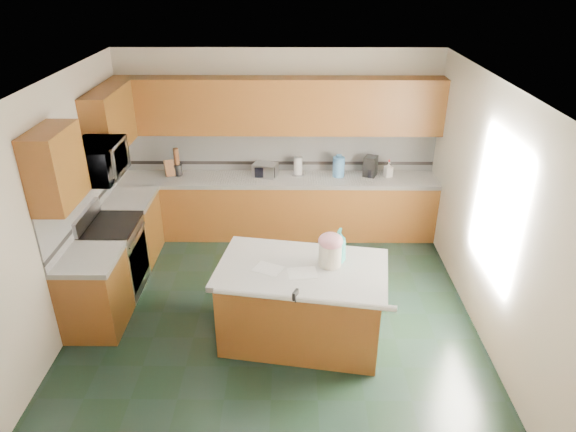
{
  "coord_description": "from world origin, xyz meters",
  "views": [
    {
      "loc": [
        0.2,
        -4.93,
        3.78
      ],
      "look_at": [
        0.15,
        0.35,
        1.12
      ],
      "focal_mm": 32.0,
      "sensor_mm": 36.0,
      "label": 1
    }
  ],
  "objects_px": {
    "island_base": "(302,306)",
    "treat_jar": "(330,254)",
    "soap_bottle_island": "(339,245)",
    "coffee_maker": "(370,166)",
    "island_top": "(302,270)",
    "knife_block": "(169,168)",
    "toaster_oven": "(265,170)"
  },
  "relations": [
    {
      "from": "knife_block",
      "to": "coffee_maker",
      "type": "xyz_separation_m",
      "value": [
        2.94,
        0.03,
        0.03
      ]
    },
    {
      "from": "island_top",
      "to": "coffee_maker",
      "type": "xyz_separation_m",
      "value": [
        1.03,
        2.51,
        0.18
      ]
    },
    {
      "from": "knife_block",
      "to": "toaster_oven",
      "type": "xyz_separation_m",
      "value": [
        1.4,
        0.0,
        -0.02
      ]
    },
    {
      "from": "treat_jar",
      "to": "soap_bottle_island",
      "type": "bearing_deg",
      "value": 20.13
    },
    {
      "from": "knife_block",
      "to": "coffee_maker",
      "type": "distance_m",
      "value": 2.94
    },
    {
      "from": "coffee_maker",
      "to": "island_base",
      "type": "bearing_deg",
      "value": -89.52
    },
    {
      "from": "soap_bottle_island",
      "to": "island_base",
      "type": "bearing_deg",
      "value": -139.45
    },
    {
      "from": "knife_block",
      "to": "island_base",
      "type": "bearing_deg",
      "value": -75.3
    },
    {
      "from": "island_base",
      "to": "treat_jar",
      "type": "distance_m",
      "value": 0.68
    },
    {
      "from": "treat_jar",
      "to": "coffee_maker",
      "type": "distance_m",
      "value": 2.57
    },
    {
      "from": "treat_jar",
      "to": "toaster_oven",
      "type": "bearing_deg",
      "value": 92.69
    },
    {
      "from": "island_top",
      "to": "toaster_oven",
      "type": "bearing_deg",
      "value": 110.66
    },
    {
      "from": "island_base",
      "to": "soap_bottle_island",
      "type": "height_order",
      "value": "soap_bottle_island"
    },
    {
      "from": "knife_block",
      "to": "island_top",
      "type": "bearing_deg",
      "value": -75.3
    },
    {
      "from": "soap_bottle_island",
      "to": "toaster_oven",
      "type": "xyz_separation_m",
      "value": [
        -0.89,
        2.36,
        -0.1
      ]
    },
    {
      "from": "island_base",
      "to": "island_top",
      "type": "relative_size",
      "value": 0.94
    },
    {
      "from": "island_top",
      "to": "knife_block",
      "type": "height_order",
      "value": "knife_block"
    },
    {
      "from": "island_base",
      "to": "soap_bottle_island",
      "type": "relative_size",
      "value": 4.3
    },
    {
      "from": "island_top",
      "to": "knife_block",
      "type": "relative_size",
      "value": 7.21
    },
    {
      "from": "treat_jar",
      "to": "soap_bottle_island",
      "type": "xyz_separation_m",
      "value": [
        0.1,
        0.07,
        0.07
      ]
    },
    {
      "from": "treat_jar",
      "to": "coffee_maker",
      "type": "height_order",
      "value": "coffee_maker"
    },
    {
      "from": "island_top",
      "to": "coffee_maker",
      "type": "relative_size",
      "value": 5.88
    },
    {
      "from": "island_base",
      "to": "knife_block",
      "type": "relative_size",
      "value": 6.8
    },
    {
      "from": "treat_jar",
      "to": "soap_bottle_island",
      "type": "distance_m",
      "value": 0.14
    },
    {
      "from": "island_top",
      "to": "knife_block",
      "type": "distance_m",
      "value": 3.13
    },
    {
      "from": "island_top",
      "to": "toaster_oven",
      "type": "relative_size",
      "value": 5.26
    },
    {
      "from": "island_top",
      "to": "treat_jar",
      "type": "bearing_deg",
      "value": 19.09
    },
    {
      "from": "treat_jar",
      "to": "soap_bottle_island",
      "type": "height_order",
      "value": "soap_bottle_island"
    },
    {
      "from": "soap_bottle_island",
      "to": "treat_jar",
      "type": "bearing_deg",
      "value": -121.21
    },
    {
      "from": "island_top",
      "to": "knife_block",
      "type": "bearing_deg",
      "value": 136.69
    },
    {
      "from": "treat_jar",
      "to": "toaster_oven",
      "type": "relative_size",
      "value": 0.74
    },
    {
      "from": "island_base",
      "to": "coffee_maker",
      "type": "distance_m",
      "value": 2.79
    }
  ]
}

